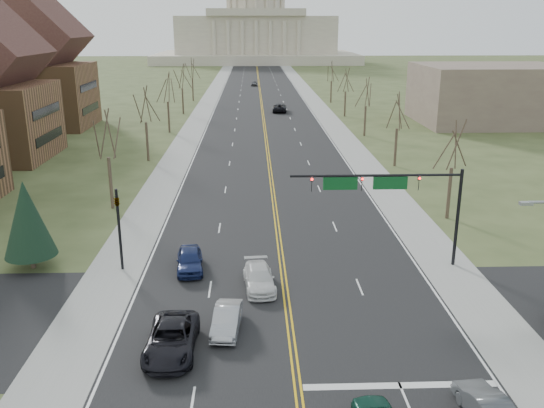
{
  "coord_description": "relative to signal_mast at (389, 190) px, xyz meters",
  "views": [
    {
      "loc": [
        -2.07,
        -24.84,
        16.86
      ],
      "look_at": [
        -0.56,
        19.23,
        3.0
      ],
      "focal_mm": 38.0,
      "sensor_mm": 36.0,
      "label": 1
    }
  ],
  "objects": [
    {
      "name": "conifer_l",
      "position": [
        -25.45,
        0.5,
        -2.02
      ],
      "size": [
        3.64,
        3.64,
        6.5
      ],
      "color": "#3C3123",
      "rests_on": "ground"
    },
    {
      "name": "car_sb_outer_lead",
      "position": [
        -13.95,
        -11.08,
        -4.97
      ],
      "size": [
        2.64,
        5.63,
        1.56
      ],
      "primitive_type": "imported",
      "rotation": [
        0.0,
        0.0,
        -0.01
      ],
      "color": "black",
      "rests_on": "road"
    },
    {
      "name": "car_far_nb",
      "position": [
        -4.03,
        76.72,
        -4.93
      ],
      "size": [
        3.05,
        6.04,
        1.64
      ],
      "primitive_type": "imported",
      "rotation": [
        0.0,
        0.0,
        3.08
      ],
      "color": "black",
      "rests_on": "road"
    },
    {
      "name": "tree_l_0",
      "position": [
        -22.95,
        14.5,
        1.18
      ],
      "size": [
        3.96,
        3.96,
        9.0
      ],
      "color": "#3C3123",
      "rests_on": "ground"
    },
    {
      "name": "car_nb_outer_lead",
      "position": [
        0.7,
        -17.19,
        -5.05
      ],
      "size": [
        1.88,
        4.34,
        1.39
      ],
      "primitive_type": "imported",
      "rotation": [
        0.0,
        0.0,
        3.24
      ],
      "color": "#474B4E",
      "rests_on": "road"
    },
    {
      "name": "sidewalk_right",
      "position": [
        4.55,
        96.5,
        -5.75
      ],
      "size": [
        4.0,
        380.0,
        0.03
      ],
      "primitive_type": "cube",
      "color": "gray",
      "rests_on": "ground"
    },
    {
      "name": "car_sb_inner_second",
      "position": [
        -9.17,
        -3.38,
        -5.06
      ],
      "size": [
        2.35,
        4.89,
        1.37
      ],
      "primitive_type": "imported",
      "rotation": [
        0.0,
        0.0,
        0.09
      ],
      "color": "silver",
      "rests_on": "road"
    },
    {
      "name": "tree_r_2",
      "position": [
        8.05,
        50.5,
        0.79
      ],
      "size": [
        3.74,
        3.74,
        8.5
      ],
      "color": "#3C3123",
      "rests_on": "ground"
    },
    {
      "name": "tree_l_1",
      "position": [
        -22.95,
        34.5,
        1.18
      ],
      "size": [
        3.96,
        3.96,
        9.0
      ],
      "color": "#3C3123",
      "rests_on": "ground"
    },
    {
      "name": "tree_r_4",
      "position": [
        8.05,
        90.5,
        0.79
      ],
      "size": [
        3.74,
        3.74,
        8.5
      ],
      "color": "#3C3123",
      "rests_on": "ground"
    },
    {
      "name": "stop_bar",
      "position": [
        -2.45,
        -14.5,
        -5.75
      ],
      "size": [
        9.5,
        0.5,
        0.01
      ],
      "primitive_type": "cube",
      "color": "silver",
      "rests_on": "road"
    },
    {
      "name": "signal_mast",
      "position": [
        0.0,
        0.0,
        0.0
      ],
      "size": [
        12.12,
        0.44,
        7.2
      ],
      "color": "black",
      "rests_on": "ground"
    },
    {
      "name": "sidewalk_left",
      "position": [
        -19.45,
        96.5,
        -5.75
      ],
      "size": [
        4.0,
        380.0,
        0.03
      ],
      "primitive_type": "cube",
      "color": "gray",
      "rests_on": "ground"
    },
    {
      "name": "bldg_left_far",
      "position": [
        -45.44,
        60.5,
        3.78
      ],
      "size": [
        17.1,
        14.28,
        23.25
      ],
      "color": "brown",
      "rests_on": "ground"
    },
    {
      "name": "edge_line_left",
      "position": [
        -17.25,
        96.5,
        -5.75
      ],
      "size": [
        0.15,
        380.0,
        0.01
      ],
      "primitive_type": "cube",
      "color": "silver",
      "rests_on": "road"
    },
    {
      "name": "tree_l_3",
      "position": [
        -22.95,
        74.5,
        1.18
      ],
      "size": [
        3.96,
        3.96,
        9.0
      ],
      "color": "#3C3123",
      "rests_on": "ground"
    },
    {
      "name": "center_line",
      "position": [
        -7.45,
        96.5,
        -5.75
      ],
      "size": [
        0.42,
        380.0,
        0.01
      ],
      "primitive_type": "cube",
      "color": "gold",
      "rests_on": "road"
    },
    {
      "name": "car_sb_outer_second",
      "position": [
        -14.08,
        -0.29,
        -4.98
      ],
      "size": [
        2.26,
        4.67,
        1.54
      ],
      "primitive_type": "imported",
      "rotation": [
        0.0,
        0.0,
        0.1
      ],
      "color": "navy",
      "rests_on": "road"
    },
    {
      "name": "car_far_sb",
      "position": [
        -8.9,
        127.1,
        -5.08
      ],
      "size": [
        1.76,
        3.98,
        1.33
      ],
      "primitive_type": "imported",
      "rotation": [
        0.0,
        0.0,
        -0.05
      ],
      "color": "#4F5157",
      "rests_on": "road"
    },
    {
      "name": "road",
      "position": [
        -7.45,
        96.5,
        -5.76
      ],
      "size": [
        20.0,
        380.0,
        0.01
      ],
      "primitive_type": "cube",
      "color": "black",
      "rests_on": "ground"
    },
    {
      "name": "tree_l_4",
      "position": [
        -22.95,
        94.5,
        1.18
      ],
      "size": [
        3.96,
        3.96,
        9.0
      ],
      "color": "#3C3123",
      "rests_on": "ground"
    },
    {
      "name": "cross_road",
      "position": [
        -7.45,
        -7.5,
        -5.76
      ],
      "size": [
        120.0,
        14.0,
        0.01
      ],
      "primitive_type": "cube",
      "color": "black",
      "rests_on": "ground"
    },
    {
      "name": "signal_left",
      "position": [
        -18.95,
        0.0,
        -2.05
      ],
      "size": [
        0.32,
        0.36,
        6.0
      ],
      "color": "black",
      "rests_on": "ground"
    },
    {
      "name": "tree_r_3",
      "position": [
        8.05,
        70.5,
        0.79
      ],
      "size": [
        3.74,
        3.74,
        8.5
      ],
      "color": "#3C3123",
      "rests_on": "ground"
    },
    {
      "name": "tree_r_1",
      "position": [
        8.05,
        30.5,
        0.79
      ],
      "size": [
        3.74,
        3.74,
        8.5
      ],
      "color": "#3C3123",
      "rests_on": "ground"
    },
    {
      "name": "capitol",
      "position": [
        -7.45,
        236.41,
        8.44
      ],
      "size": [
        90.0,
        60.0,
        50.0
      ],
      "color": "beige",
      "rests_on": "ground"
    },
    {
      "name": "bldg_right_mass",
      "position": [
        32.55,
        62.5,
        -0.76
      ],
      "size": [
        25.0,
        20.0,
        10.0
      ],
      "primitive_type": "cube",
      "color": "brown",
      "rests_on": "ground"
    },
    {
      "name": "tree_r_0",
      "position": [
        8.05,
        10.5,
        0.79
      ],
      "size": [
        3.74,
        3.74,
        8.5
      ],
      "color": "#3C3123",
      "rests_on": "ground"
    },
    {
      "name": "tree_l_2",
      "position": [
        -22.95,
        54.5,
        1.18
      ],
      "size": [
        3.96,
        3.96,
        9.0
      ],
      "color": "#3C3123",
      "rests_on": "ground"
    },
    {
      "name": "edge_line_right",
      "position": [
        2.35,
        96.5,
        -5.75
      ],
      "size": [
        0.15,
        380.0,
        0.01
      ],
      "primitive_type": "cube",
      "color": "silver",
      "rests_on": "road"
    },
    {
      "name": "ground",
      "position": [
        -7.45,
        -13.5,
        -5.76
      ],
      "size": [
        600.0,
        600.0,
        0.0
      ],
      "primitive_type": "plane",
      "color": "#3A4723",
      "rests_on": "ground"
    },
    {
      "name": "car_sb_inner_lead",
      "position": [
        -11.1,
        -8.88,
        -5.07
      ],
      "size": [
        1.79,
        4.25,
        1.37
      ],
      "primitive_type": "imported",
      "rotation": [
        0.0,
        0.0,
        -0.08
      ],
      "color": "#999BA0",
      "rests_on": "road"
    }
  ]
}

